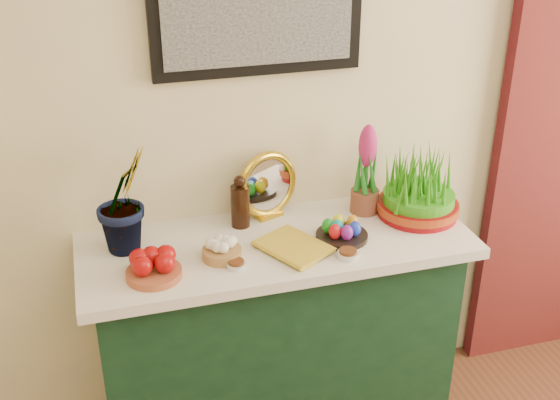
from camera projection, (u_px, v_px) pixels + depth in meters
The scene contains 13 objects.
sideboard at pixel (276, 343), 2.71m from camera, with size 1.30×0.45×0.85m, color #143720.
tablecloth at pixel (276, 244), 2.51m from camera, with size 1.40×0.55×0.04m, color white.
hyacinth_green at pixel (122, 184), 2.34m from camera, with size 0.25×0.21×0.49m, color #227B23.
apple_bowl at pixel (153, 267), 2.27m from camera, with size 0.18×0.18×0.09m.
garlic_basket at pixel (222, 250), 2.38m from camera, with size 0.16×0.16×0.08m.
vinegar_cruet at pixel (240, 204), 2.56m from camera, with size 0.07×0.07×0.20m.
mirror at pixel (268, 186), 2.61m from camera, with size 0.26×0.14×0.26m.
book at pixel (275, 256), 2.37m from camera, with size 0.16×0.24×0.03m, color gold.
spice_dish_left at pixel (236, 264), 2.33m from camera, with size 0.07×0.07×0.03m.
spice_dish_right at pixel (348, 254), 2.39m from camera, with size 0.07×0.07×0.03m.
egg_plate at pixel (342, 231), 2.49m from camera, with size 0.21×0.21×0.08m.
hyacinth_pink at pixel (366, 174), 2.63m from camera, with size 0.11×0.11×0.35m.
wheatgrass_sabzeh at pixel (419, 189), 2.62m from camera, with size 0.31×0.31×0.25m.
Camera 1 is at (-0.77, -0.09, 2.14)m, focal length 45.00 mm.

